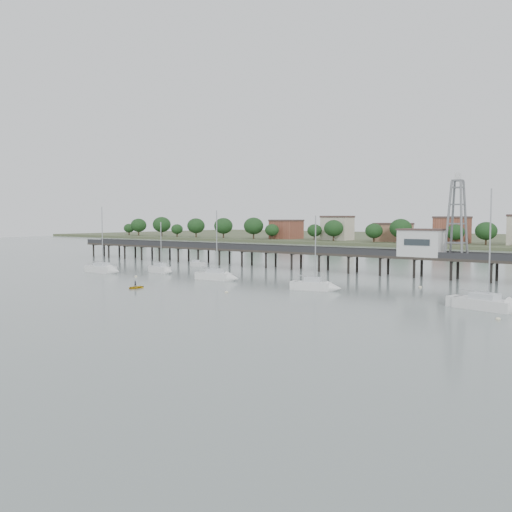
{
  "coord_description": "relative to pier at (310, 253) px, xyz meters",
  "views": [
    {
      "loc": [
        65.51,
        -45.22,
        11.41
      ],
      "look_at": [
        -0.97,
        42.0,
        4.0
      ],
      "focal_mm": 40.0,
      "sensor_mm": 36.0,
      "label": 1
    }
  ],
  "objects": [
    {
      "name": "lattice_tower",
      "position": [
        31.5,
        0.0,
        7.31
      ],
      "size": [
        3.2,
        3.2,
        15.5
      ],
      "color": "slate",
      "rests_on": "ground"
    },
    {
      "name": "white_tender",
      "position": [
        -26.55,
        -7.21,
        -3.31
      ],
      "size": [
        4.25,
        2.46,
        1.55
      ],
      "rotation": [
        0.0,
        0.0,
        -0.21
      ],
      "color": "white",
      "rests_on": "ground"
    },
    {
      "name": "sailboat_d",
      "position": [
        47.22,
        -32.51,
        -3.17
      ],
      "size": [
        10.11,
        4.92,
        15.91
      ],
      "rotation": [
        0.0,
        0.0,
        -0.22
      ],
      "color": "white",
      "rests_on": "ground"
    },
    {
      "name": "mooring_buoys",
      "position": [
        5.09,
        -29.68,
        -3.71
      ],
      "size": [
        79.61,
        24.54,
        0.39
      ],
      "color": "#F2E8BC",
      "rests_on": "ground"
    },
    {
      "name": "sailboat_b",
      "position": [
        -20.45,
        -24.06,
        -3.14
      ],
      "size": [
        6.71,
        2.67,
        10.95
      ],
      "rotation": [
        0.0,
        0.0,
        -0.12
      ],
      "color": "white",
      "rests_on": "ground"
    },
    {
      "name": "sailboat_f",
      "position": [
        -2.29,
        -26.86,
        -3.15
      ],
      "size": [
        8.35,
        3.41,
        13.4
      ],
      "rotation": [
        0.0,
        0.0,
        0.13
      ],
      "color": "white",
      "rests_on": "ground"
    },
    {
      "name": "pier",
      "position": [
        0.0,
        0.0,
        0.0
      ],
      "size": [
        150.0,
        5.0,
        5.5
      ],
      "color": "#2D2823",
      "rests_on": "ground"
    },
    {
      "name": "ground_plane",
      "position": [
        0.0,
        -60.0,
        -3.79
      ],
      "size": [
        500.0,
        500.0,
        0.0
      ],
      "primitive_type": "plane",
      "color": "slate",
      "rests_on": "ground"
    },
    {
      "name": "sailboat_c",
      "position": [
        19.63,
        -28.57,
        -3.15
      ],
      "size": [
        7.71,
        3.89,
        12.33
      ],
      "rotation": [
        0.0,
        0.0,
        0.24
      ],
      "color": "white",
      "rests_on": "ground"
    },
    {
      "name": "sailboat_a",
      "position": [
        -30.33,
        -30.71,
        -3.16
      ],
      "size": [
        8.84,
        2.75,
        14.46
      ],
      "rotation": [
        0.0,
        0.0,
        0.02
      ],
      "color": "white",
      "rests_on": "ground"
    },
    {
      "name": "yellow_dinghy",
      "position": [
        -5.43,
        -44.33,
        -3.79
      ],
      "size": [
        2.04,
        0.63,
        2.84
      ],
      "primitive_type": "imported",
      "rotation": [
        0.0,
        0.0,
        -0.02
      ],
      "color": "yellow",
      "rests_on": "ground"
    },
    {
      "name": "pier_building",
      "position": [
        25.0,
        0.0,
        2.87
      ],
      "size": [
        8.4,
        5.4,
        5.3
      ],
      "color": "silver",
      "rests_on": "ground"
    },
    {
      "name": "dinghy_occupant",
      "position": [
        -5.43,
        -44.33,
        -3.79
      ],
      "size": [
        0.74,
        1.08,
        0.24
      ],
      "primitive_type": "imported",
      "rotation": [
        0.0,
        0.0,
        3.54
      ],
      "color": "black",
      "rests_on": "ground"
    }
  ]
}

